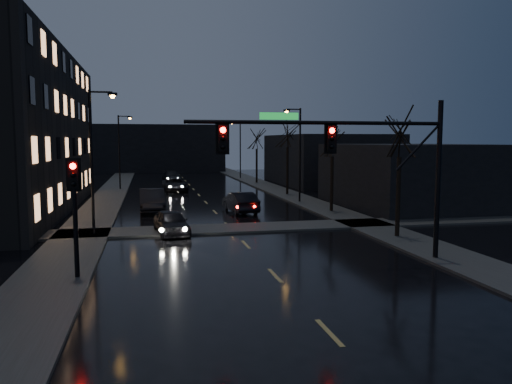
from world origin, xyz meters
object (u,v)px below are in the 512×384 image
oncoming_car_b (152,200)px  oncoming_car_c (175,185)px  oncoming_car_a (171,222)px  lead_car (240,202)px  oncoming_car_d (172,177)px

oncoming_car_b → oncoming_car_c: 15.39m
oncoming_car_a → lead_car: size_ratio=0.88×
oncoming_car_a → lead_car: bearing=47.8°
oncoming_car_b → oncoming_car_d: size_ratio=1.04×
oncoming_car_a → oncoming_car_c: size_ratio=0.82×
oncoming_car_a → oncoming_car_c: bearing=79.1°
oncoming_car_b → oncoming_car_c: (2.48, 15.18, -0.15)m
oncoming_car_c → oncoming_car_d: (0.22, 11.21, 0.03)m
oncoming_car_b → oncoming_car_d: oncoming_car_b is taller
oncoming_car_c → oncoming_car_d: 11.21m
oncoming_car_b → lead_car: 6.60m
oncoming_car_a → lead_car: 9.44m
oncoming_car_d → lead_car: (3.66, -28.13, 0.04)m
oncoming_car_a → lead_car: lead_car is taller
oncoming_car_b → oncoming_car_d: 26.53m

